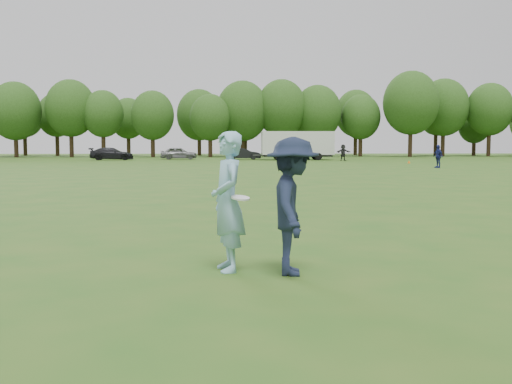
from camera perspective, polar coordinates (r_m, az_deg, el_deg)
ground at (r=8.55m, az=-3.76°, el=-8.09°), size 200.00×200.00×0.00m
thrower at (r=8.80m, az=-2.71°, el=-0.91°), size 0.65×0.84×2.06m
defender at (r=8.58m, az=3.52°, el=-1.35°), size 0.86×1.34×1.98m
player_far_b at (r=47.78m, az=16.94°, el=3.27°), size 0.71×1.11×1.76m
player_far_d at (r=64.85m, az=8.30°, el=3.74°), size 1.71×0.89×1.76m
car_d at (r=68.81m, az=-13.59°, el=3.56°), size 4.93×2.27×1.40m
car_e at (r=69.68m, az=-7.36°, el=3.68°), size 4.23×1.77×1.43m
car_f at (r=68.55m, az=-1.22°, el=3.65°), size 4.00×1.49×1.30m
field_cone at (r=57.86m, az=14.37°, el=2.81°), size 0.28×0.28×0.30m
disc_in_play at (r=8.59m, az=-1.49°, el=-0.56°), size 0.32×0.32×0.08m
cargo_trailer at (r=67.45m, az=3.96°, el=4.57°), size 9.00×2.75×3.20m
treeline at (r=85.39m, az=-1.35°, el=7.61°), size 130.35×18.39×11.74m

